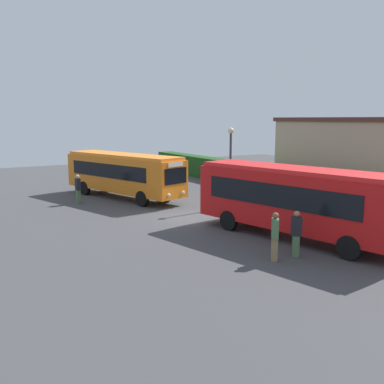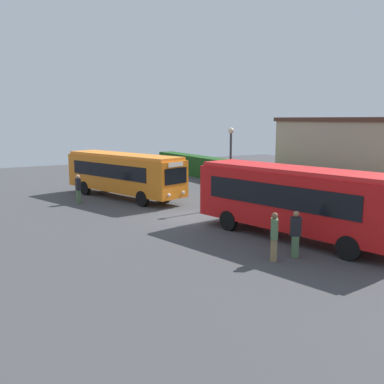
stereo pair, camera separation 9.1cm
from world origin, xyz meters
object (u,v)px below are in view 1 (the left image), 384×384
at_px(lamppost, 230,157).
at_px(person_far, 296,233).
at_px(person_left, 78,188).
at_px(person_center, 330,205).
at_px(person_right, 275,235).
at_px(traffic_cone, 222,185).
at_px(bus_red, 297,199).
at_px(bus_orange, 123,173).

bearing_deg(lamppost, person_far, -20.32).
height_order(person_left, person_center, person_left).
relative_size(person_right, person_far, 1.02).
relative_size(person_right, traffic_cone, 3.22).
bearing_deg(bus_red, lamppost, 155.63).
relative_size(person_center, person_right, 0.97).
height_order(person_right, person_far, person_right).
distance_m(bus_orange, person_left, 3.40).
bearing_deg(bus_orange, traffic_cone, 72.04).
bearing_deg(bus_orange, person_left, -101.97).
bearing_deg(lamppost, person_center, 18.80).
relative_size(bus_orange, person_far, 5.48).
height_order(person_center, person_far, person_far).
distance_m(person_left, person_far, 16.07).
height_order(person_right, lamppost, lamppost).
height_order(person_center, person_right, person_right).
bearing_deg(person_left, person_far, 104.11).
bearing_deg(traffic_cone, person_far, -24.97).
relative_size(bus_orange, person_left, 5.47).
height_order(bus_red, person_left, bus_red).
distance_m(person_left, person_center, 15.76).
height_order(bus_orange, traffic_cone, bus_orange).
relative_size(bus_orange, bus_red, 0.99).
distance_m(bus_red, traffic_cone, 14.83).
height_order(bus_red, person_far, bus_red).
height_order(person_left, person_right, person_right).
bearing_deg(lamppost, traffic_cone, 148.84).
xyz_separation_m(person_center, traffic_cone, (-12.50, 1.77, -0.69)).
relative_size(bus_orange, person_center, 5.57).
bearing_deg(traffic_cone, person_right, -28.14).
bearing_deg(traffic_cone, bus_red, -21.48).
distance_m(person_right, lamppost, 10.46).
relative_size(person_far, traffic_cone, 3.16).
height_order(person_far, lamppost, lamppost).
relative_size(person_left, person_center, 1.02).
relative_size(person_left, person_right, 0.98).
distance_m(bus_red, person_right, 3.59).
bearing_deg(person_left, person_center, 127.19).
xyz_separation_m(bus_red, person_right, (1.87, -2.94, -0.87)).
xyz_separation_m(person_far, traffic_cone, (-15.68, 7.30, -0.71)).
xyz_separation_m(person_left, lamppost, (6.18, 7.76, 2.14)).
height_order(person_far, traffic_cone, person_far).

